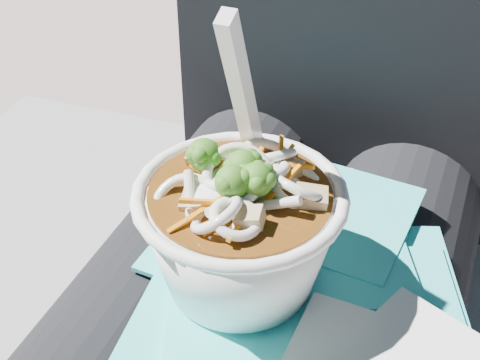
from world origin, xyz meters
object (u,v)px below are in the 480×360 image
at_px(person_body, 288,252).
at_px(udon_bowl, 240,223).
at_px(lap, 251,343).
at_px(plastic_bag, 285,282).

distance_m(person_body, udon_bowl, 0.17).
bearing_deg(person_body, lap, -90.00).
height_order(plastic_bag, udon_bowl, udon_bowl).
height_order(person_body, plastic_bag, person_body).
xyz_separation_m(person_body, udon_bowl, (-0.00, -0.11, 0.12)).
relative_size(lap, person_body, 0.48).
xyz_separation_m(lap, plastic_bag, (0.03, -0.00, 0.08)).
bearing_deg(lap, udon_bowl, -97.24).
bearing_deg(person_body, plastic_bag, -73.98).
height_order(lap, plastic_bag, plastic_bag).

